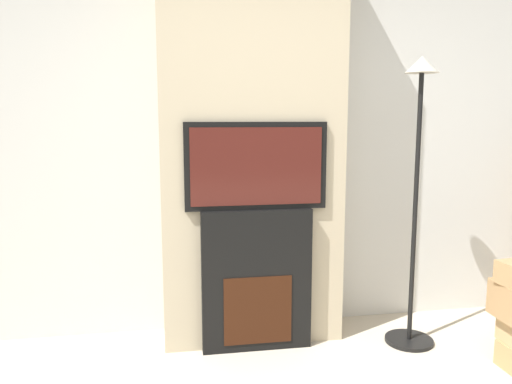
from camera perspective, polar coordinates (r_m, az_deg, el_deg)
name	(u,v)px	position (r m, az deg, el deg)	size (l,w,h in m)	color
wall_back	(246,137)	(3.47, -1.11, 6.32)	(6.00, 0.06, 2.70)	silver
chimney_breast	(251,138)	(3.26, -0.55, 6.18)	(1.17, 0.37, 2.70)	#BCAD8E
fireplace	(256,280)	(3.24, 0.00, -9.99)	(0.70, 0.15, 0.91)	black
television	(256,166)	(3.09, 0.01, 2.98)	(0.89, 0.07, 0.54)	black
floor_lamp	(417,178)	(3.32, 17.89, 1.48)	(0.31, 0.31, 1.85)	black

